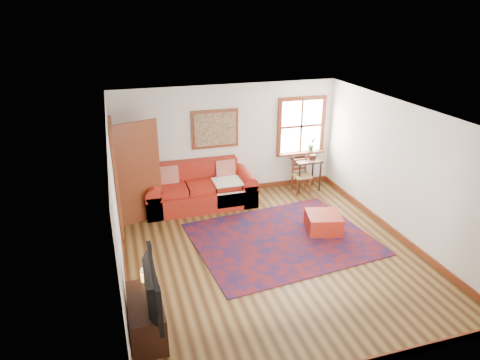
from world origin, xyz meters
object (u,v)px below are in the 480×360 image
object	(u,v)px
red_leather_sofa	(199,192)
media_cabinet	(146,317)
side_table	(307,164)
ladder_back_chair	(301,174)
red_ottoman	(323,223)

from	to	relation	value
red_leather_sofa	media_cabinet	world-z (taller)	red_leather_sofa
side_table	ladder_back_chair	xyz separation A→B (m)	(-0.18, -0.09, -0.18)
side_table	ladder_back_chair	size ratio (longest dim) A/B	0.90
red_ottoman	side_table	bearing A→B (deg)	88.44
red_ottoman	media_cabinet	distance (m)	3.97
side_table	red_ottoman	bearing A→B (deg)	-105.39
red_leather_sofa	ladder_back_chair	bearing A→B (deg)	0.13
red_leather_sofa	red_ottoman	world-z (taller)	red_leather_sofa
red_ottoman	ladder_back_chair	xyz separation A→B (m)	(0.36, 1.86, 0.26)
side_table	ladder_back_chair	bearing A→B (deg)	-154.21
red_leather_sofa	media_cabinet	bearing A→B (deg)	-111.85
red_leather_sofa	side_table	bearing A→B (deg)	2.03
red_leather_sofa	red_ottoman	size ratio (longest dim) A/B	3.76
red_ottoman	ladder_back_chair	world-z (taller)	ladder_back_chair
red_ottoman	media_cabinet	size ratio (longest dim) A/B	0.64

